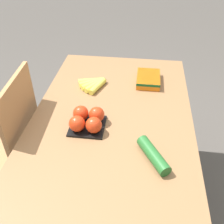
{
  "coord_description": "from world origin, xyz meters",
  "views": [
    {
      "loc": [
        -1.02,
        -0.13,
        1.6
      ],
      "look_at": [
        0.0,
        0.0,
        0.8
      ],
      "focal_mm": 42.0,
      "sensor_mm": 36.0,
      "label": 1
    }
  ],
  "objects_px": {
    "carrot_bag": "(148,79)",
    "cucumber_near": "(153,155)",
    "tomato_pack": "(87,120)",
    "chair": "(11,155)",
    "banana_bunch": "(94,84)"
  },
  "relations": [
    {
      "from": "carrot_bag",
      "to": "cucumber_near",
      "type": "distance_m",
      "value": 0.62
    },
    {
      "from": "chair",
      "to": "tomato_pack",
      "type": "xyz_separation_m",
      "value": [
        -0.01,
        -0.45,
        0.31
      ]
    },
    {
      "from": "banana_bunch",
      "to": "carrot_bag",
      "type": "relative_size",
      "value": 0.85
    },
    {
      "from": "chair",
      "to": "cucumber_near",
      "type": "bearing_deg",
      "value": 74.31
    },
    {
      "from": "chair",
      "to": "banana_bunch",
      "type": "height_order",
      "value": "chair"
    },
    {
      "from": "tomato_pack",
      "to": "cucumber_near",
      "type": "bearing_deg",
      "value": -118.42
    },
    {
      "from": "cucumber_near",
      "to": "carrot_bag",
      "type": "bearing_deg",
      "value": 2.89
    },
    {
      "from": "banana_bunch",
      "to": "carrot_bag",
      "type": "distance_m",
      "value": 0.33
    },
    {
      "from": "banana_bunch",
      "to": "cucumber_near",
      "type": "xyz_separation_m",
      "value": [
        -0.53,
        -0.35,
        0.01
      ]
    },
    {
      "from": "carrot_bag",
      "to": "cucumber_near",
      "type": "relative_size",
      "value": 1.0
    },
    {
      "from": "tomato_pack",
      "to": "carrot_bag",
      "type": "bearing_deg",
      "value": -32.25
    },
    {
      "from": "chair",
      "to": "banana_bunch",
      "type": "xyz_separation_m",
      "value": [
        0.35,
        -0.42,
        0.28
      ]
    },
    {
      "from": "banana_bunch",
      "to": "cucumber_near",
      "type": "height_order",
      "value": "cucumber_near"
    },
    {
      "from": "cucumber_near",
      "to": "chair",
      "type": "bearing_deg",
      "value": 77.19
    },
    {
      "from": "carrot_bag",
      "to": "cucumber_near",
      "type": "xyz_separation_m",
      "value": [
        -0.61,
        -0.03,
        -0.0
      ]
    }
  ]
}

